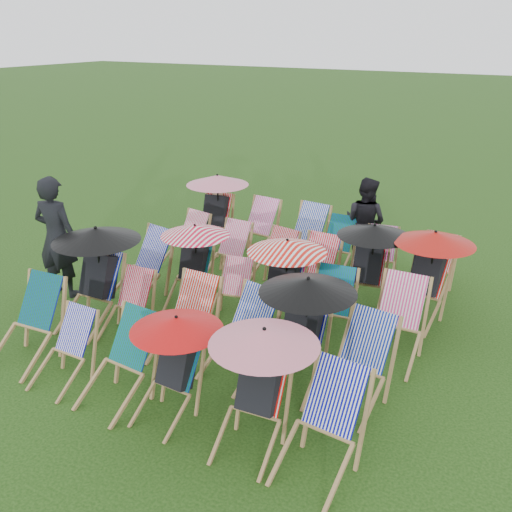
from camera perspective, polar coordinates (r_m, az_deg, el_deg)
The scene contains 33 objects.
ground at distance 8.21m, azimuth -0.71°, elevation -6.73°, with size 100.00×100.00×0.00m, color black.
deckchair_0 at distance 7.70m, azimuth -22.03°, elevation -6.25°, with size 0.74×0.98×1.02m.
deckchair_1 at distance 7.13m, azimuth -18.78°, elevation -8.89°, with size 0.57×0.79×0.84m.
deckchair_2 at distance 6.60m, azimuth -13.66°, elevation -10.24°, with size 0.71×0.95×0.98m.
deckchair_3 at distance 6.19m, azimuth -8.53°, elevation -10.80°, with size 0.98×1.02×1.16m.
deckchair_4 at distance 5.69m, azimuth -0.01°, elevation -13.02°, with size 1.08×1.14×1.28m.
deckchair_5 at distance 5.54m, azimuth 6.52°, elevation -16.66°, with size 0.74×0.97×1.00m.
deckchair_6 at distance 8.19m, azimuth -16.04°, elevation -1.89°, with size 1.20×1.25×1.42m.
deckchair_7 at distance 7.97m, azimuth -12.82°, elevation -4.82°, with size 0.61×0.82×0.85m.
deckchair_8 at distance 7.29m, azimuth -7.19°, elevation -6.41°, with size 0.66×0.92×0.99m.
deckchair_9 at distance 6.89m, azimuth -1.65°, elevation -7.99°, with size 0.82×1.03×1.01m.
deckchair_10 at distance 6.61m, azimuth 4.36°, elevation -7.47°, with size 1.12×1.17×1.33m.
deckchair_11 at distance 6.46m, azimuth 10.02°, elevation -10.64°, with size 0.75×0.98×0.99m.
deckchair_12 at distance 9.01m, azimuth -11.39°, elevation -0.90°, with size 0.82×1.04×1.02m.
deckchair_13 at distance 8.60m, azimuth -6.51°, elevation -0.73°, with size 1.03×1.11×1.22m.
deckchair_14 at distance 8.18m, azimuth -2.49°, elevation -3.63°, with size 0.67×0.84×0.82m.
deckchair_15 at distance 7.79m, azimuth 2.51°, elevation -2.80°, with size 1.09×1.16×1.29m.
deckchair_16 at distance 7.58m, azimuth 7.19°, elevation -5.40°, with size 0.73×0.95×0.96m.
deckchair_17 at distance 7.38m, azimuth 13.78°, elevation -6.46°, with size 0.69×0.95×1.01m.
deckchair_18 at distance 10.00m, azimuth -7.27°, elevation 1.43°, with size 0.76×0.95×0.93m.
deckchair_19 at distance 9.53m, azimuth -2.90°, elevation 0.42°, with size 0.61×0.84×0.90m.
deckchair_20 at distance 9.08m, azimuth 1.48°, elevation -0.58°, with size 0.75×0.94×0.92m.
deckchair_21 at distance 8.72m, azimuth 5.71°, elevation -1.52°, with size 0.66×0.91×0.97m.
deckchair_22 at distance 8.55m, azimuth 11.09°, elevation -0.94°, with size 1.08×1.16×1.28m.
deckchair_23 at distance 8.36m, azimuth 16.54°, elevation -1.83°, with size 1.11×1.18×1.32m.
deckchair_24 at distance 10.80m, azimuth -4.25°, elevation 4.59°, with size 1.17×1.26×1.38m.
deckchair_25 at distance 10.41m, azimuth -0.23°, elevation 2.68°, with size 0.76×0.99×1.01m.
deckchair_26 at distance 10.06m, azimuth 4.69°, elevation 1.94°, with size 0.76×1.00×1.02m.
deckchair_27 at distance 9.81m, azimuth 7.80°, elevation 0.93°, with size 0.63×0.86×0.91m.
deckchair_28 at distance 9.57m, azimuth 12.19°, elevation -0.08°, with size 0.69×0.87×0.86m.
deckchair_29 at distance 9.41m, azimuth 17.29°, elevation -0.93°, with size 0.65×0.86×0.88m.
person_left at distance 9.22m, azimuth -19.33°, elevation 1.79°, with size 0.70×0.46×1.91m, color black.
person_rear at distance 10.08m, azimuth 10.84°, elevation 3.34°, with size 0.77×0.60×1.59m, color black.
Camera 1 is at (3.61, -6.24, 3.94)m, focal length 40.00 mm.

